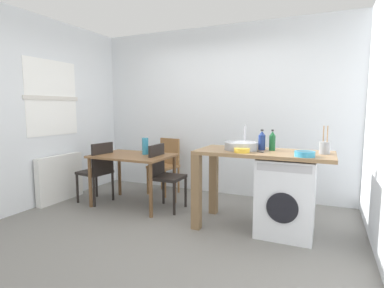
{
  "coord_description": "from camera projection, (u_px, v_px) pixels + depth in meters",
  "views": [
    {
      "loc": [
        1.62,
        -2.94,
        1.4
      ],
      "look_at": [
        0.1,
        0.45,
        0.96
      ],
      "focal_mm": 28.06,
      "sensor_mm": 36.0,
      "label": 1
    }
  ],
  "objects": [
    {
      "name": "chair_person_seat",
      "position": [
        98.0,
        169.0,
        4.44
      ],
      "size": [
        0.45,
        0.45,
        0.9
      ],
      "rotation": [
        0.0,
        0.0,
        1.45
      ],
      "color": "black",
      "rests_on": "ground_plane"
    },
    {
      "name": "bottle_tall_green",
      "position": [
        262.0,
        141.0,
        3.47
      ],
      "size": [
        0.08,
        0.08,
        0.24
      ],
      "color": "navy",
      "rests_on": "kitchen_counter"
    },
    {
      "name": "vase",
      "position": [
        145.0,
        146.0,
        4.31
      ],
      "size": [
        0.09,
        0.09,
        0.24
      ],
      "primitive_type": "cylinder",
      "color": "teal",
      "rests_on": "dining_table"
    },
    {
      "name": "utensil_crock",
      "position": [
        325.0,
        147.0,
        3.17
      ],
      "size": [
        0.11,
        0.11,
        0.3
      ],
      "color": "gray",
      "rests_on": "kitchen_counter"
    },
    {
      "name": "colander",
      "position": [
        305.0,
        154.0,
        3.0
      ],
      "size": [
        0.2,
        0.2,
        0.06
      ],
      "color": "teal",
      "rests_on": "kitchen_counter"
    },
    {
      "name": "mixing_bowl",
      "position": [
        242.0,
        150.0,
        3.28
      ],
      "size": [
        0.17,
        0.17,
        0.05
      ],
      "color": "gold",
      "rests_on": "kitchen_counter"
    },
    {
      "name": "wall_window_side",
      "position": [
        33.0,
        112.0,
        4.2
      ],
      "size": [
        0.12,
        3.8,
        2.7
      ],
      "color": "silver",
      "rests_on": "ground_plane"
    },
    {
      "name": "ground_plane",
      "position": [
        168.0,
        229.0,
        3.49
      ],
      "size": [
        5.46,
        5.46,
        0.0
      ],
      "primitive_type": "plane",
      "color": "slate"
    },
    {
      "name": "chair_spare_by_wall",
      "position": [
        166.0,
        162.0,
        4.97
      ],
      "size": [
        0.46,
        0.46,
        0.9
      ],
      "rotation": [
        0.0,
        0.0,
        2.97
      ],
      "color": "olive",
      "rests_on": "ground_plane"
    },
    {
      "name": "wall_back",
      "position": [
        219.0,
        111.0,
        4.91
      ],
      "size": [
        4.6,
        0.1,
        2.7
      ],
      "primitive_type": "cube",
      "color": "silver",
      "rests_on": "ground_plane"
    },
    {
      "name": "kitchen_counter",
      "position": [
        245.0,
        164.0,
        3.49
      ],
      "size": [
        1.5,
        0.68,
        0.92
      ],
      "color": "olive",
      "rests_on": "ground_plane"
    },
    {
      "name": "scissors",
      "position": [
        257.0,
        152.0,
        3.32
      ],
      "size": [
        0.15,
        0.06,
        0.01
      ],
      "color": "#B2B2B7",
      "rests_on": "kitchen_counter"
    },
    {
      "name": "tap",
      "position": [
        245.0,
        137.0,
        3.64
      ],
      "size": [
        0.02,
        0.02,
        0.28
      ],
      "primitive_type": "cylinder",
      "color": "#B2B2B7",
      "rests_on": "kitchen_counter"
    },
    {
      "name": "washing_machine",
      "position": [
        286.0,
        196.0,
        3.34
      ],
      "size": [
        0.6,
        0.61,
        0.86
      ],
      "color": "silver",
      "rests_on": "ground_plane"
    },
    {
      "name": "radiator",
      "position": [
        60.0,
        178.0,
        4.54
      ],
      "size": [
        0.1,
        0.8,
        0.7
      ],
      "primitive_type": "cube",
      "color": "white",
      "rests_on": "ground_plane"
    },
    {
      "name": "bottle_squat_brown",
      "position": [
        272.0,
        141.0,
        3.42
      ],
      "size": [
        0.07,
        0.07,
        0.24
      ],
      "color": "#19592D",
      "rests_on": "kitchen_counter"
    },
    {
      "name": "chair_opposite",
      "position": [
        164.0,
        173.0,
        4.17
      ],
      "size": [
        0.4,
        0.4,
        0.9
      ],
      "rotation": [
        0.0,
        0.0,
        -1.56
      ],
      "color": "black",
      "rests_on": "ground_plane"
    },
    {
      "name": "dining_table",
      "position": [
        133.0,
        161.0,
        4.3
      ],
      "size": [
        1.1,
        0.76,
        0.74
      ],
      "color": "brown",
      "rests_on": "ground_plane"
    },
    {
      "name": "sink_basin",
      "position": [
        241.0,
        146.0,
        3.49
      ],
      "size": [
        0.38,
        0.38,
        0.09
      ],
      "primitive_type": "cylinder",
      "color": "#9EA0A5",
      "rests_on": "kitchen_counter"
    }
  ]
}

